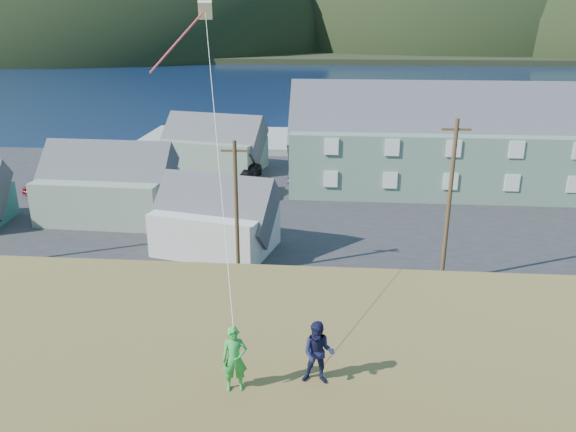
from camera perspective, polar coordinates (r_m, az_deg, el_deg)
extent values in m
plane|color=#0A1638|center=(33.38, -4.64, -7.23)|extent=(900.00, 900.00, 0.00)
cube|color=#4C3D19|center=(31.61, -5.23, -8.76)|extent=(110.00, 8.00, 0.10)
cube|color=#28282B|center=(49.01, -1.48, 1.72)|extent=(72.00, 36.00, 0.12)
cube|color=gray|center=(71.79, -4.30, 7.68)|extent=(26.00, 14.00, 0.90)
cube|color=black|center=(359.73, 4.13, 17.08)|extent=(900.00, 320.00, 2.00)
ellipsoid|color=black|center=(315.59, -19.37, 15.97)|extent=(260.00, 234.00, 143.00)
ellipsoid|color=black|center=(330.64, 0.43, 17.11)|extent=(200.00, 180.00, 100.00)
ellipsoid|color=black|center=(326.20, 16.93, 16.29)|extent=(230.00, 207.00, 142.60)
cube|color=slate|center=(53.74, 18.48, 5.50)|extent=(33.12, 9.63, 5.67)
cube|color=#47474C|center=(52.95, 18.98, 10.07)|extent=(33.61, 9.43, 9.24)
cube|color=gray|center=(46.09, -17.71, 1.93)|extent=(9.85, 6.80, 3.41)
cube|color=#47474C|center=(45.43, -18.04, 5.00)|extent=(10.34, 6.58, 6.14)
cube|color=silver|center=(38.01, -7.33, -1.31)|extent=(8.37, 6.81, 2.94)
cube|color=#47474C|center=(37.30, -7.47, 1.86)|extent=(8.84, 6.85, 5.18)
cube|color=slate|center=(59.25, -7.53, 6.31)|extent=(10.99, 8.05, 3.16)
cube|color=#47474C|center=(58.75, -7.63, 8.66)|extent=(11.46, 8.11, 5.88)
cylinder|color=#47331E|center=(33.18, -5.25, 0.60)|extent=(0.24, 0.24, 8.33)
cylinder|color=#47331E|center=(33.14, 16.04, 1.17)|extent=(0.24, 0.24, 9.74)
imported|color=silver|center=(51.96, -13.08, 3.19)|extent=(2.89, 5.70, 1.54)
imported|color=black|center=(55.51, -3.81, 4.61)|extent=(1.95, 4.21, 1.40)
imported|color=black|center=(51.75, -6.55, 3.40)|extent=(2.05, 4.70, 1.35)
imported|color=maroon|center=(55.80, -23.75, 3.06)|extent=(2.08, 4.23, 1.39)
imported|color=slate|center=(60.90, -18.77, 4.96)|extent=(1.86, 4.44, 1.43)
imported|color=navy|center=(49.83, -2.43, 2.96)|extent=(2.12, 4.47, 1.48)
imported|color=navy|center=(54.26, 1.08, 4.28)|extent=(1.85, 4.23, 1.35)
imported|color=green|center=(12.56, -5.45, -14.27)|extent=(0.62, 0.47, 1.52)
imported|color=#15183B|center=(12.74, 3.10, -13.74)|extent=(0.77, 0.62, 1.50)
cube|color=beige|center=(19.84, -8.42, 20.00)|extent=(0.52, 0.50, 0.60)
cylinder|color=#FF4351|center=(18.78, -11.02, 17.16)|extent=(0.06, 0.06, 3.31)
cylinder|color=white|center=(15.44, -7.31, 8.21)|extent=(0.02, 0.02, 11.39)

